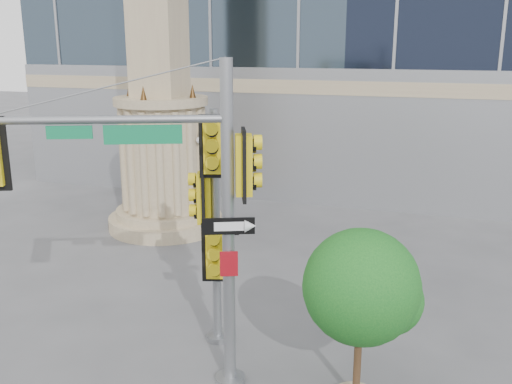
% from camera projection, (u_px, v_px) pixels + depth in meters
% --- Properties ---
extents(ground, '(120.00, 120.00, 0.00)m').
position_uv_depth(ground, '(228.00, 376.00, 12.44)').
color(ground, '#545456').
rests_on(ground, ground).
extents(monument, '(4.40, 4.40, 16.60)m').
position_uv_depth(monument, '(160.00, 85.00, 21.10)').
color(monument, tan).
rests_on(monument, ground).
extents(main_signal_pole, '(5.00, 2.40, 6.80)m').
position_uv_depth(main_signal_pole, '(165.00, 194.00, 11.09)').
color(main_signal_pole, slate).
rests_on(main_signal_pole, ground).
extents(secondary_signal_pole, '(1.05, 0.75, 5.64)m').
position_uv_depth(secondary_signal_pole, '(212.00, 212.00, 13.02)').
color(secondary_signal_pole, slate).
rests_on(secondary_signal_pole, ground).
extents(street_tree, '(2.34, 2.28, 3.64)m').
position_uv_depth(street_tree, '(363.00, 291.00, 11.02)').
color(street_tree, tan).
rests_on(street_tree, ground).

